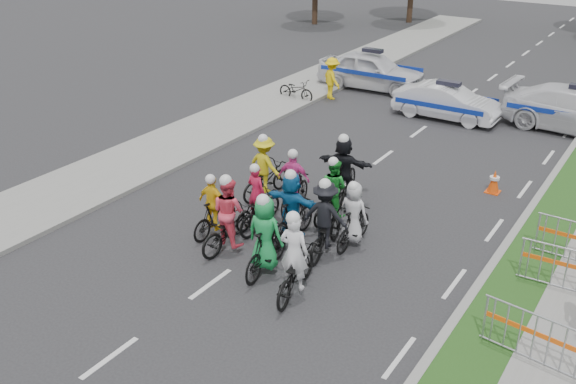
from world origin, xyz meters
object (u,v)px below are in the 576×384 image
Objects in this scene: rider_6 at (257,204)px; marshal_hiviz at (332,78)px; barrier_0 at (533,340)px; parked_bike at (296,90)px; cone_0 at (494,181)px; rider_0 at (295,267)px; rider_4 at (325,224)px; barrier_1 at (566,271)px; police_car_1 at (447,102)px; rider_11 at (344,172)px; rider_7 at (353,221)px; rider_1 at (266,243)px; rider_3 at (214,211)px; rider_5 at (292,211)px; rider_9 at (294,187)px; police_car_0 at (372,70)px; rider_8 at (334,197)px; rider_10 at (265,173)px; rider_2 at (230,222)px.

marshal_hiviz is (-3.94, 10.93, 0.29)m from rider_6.
barrier_0 is 17.19m from parked_bike.
cone_0 is 0.41× the size of parked_bike.
rider_0 reaches higher than rider_4.
barrier_1 is 15.42m from parked_bike.
rider_0 is at bearing -143.72° from parked_bike.
rider_6 reaches higher than police_car_1.
rider_7 is at bearing 116.72° from rider_11.
rider_1 is 1.16× the size of marshal_hiviz.
rider_3 is 0.86× the size of rider_11.
rider_7 is 0.89× the size of barrier_0.
rider_1 reaches higher than marshal_hiviz.
rider_6 reaches higher than parked_bike.
marshal_hiviz is at bearing -70.26° from rider_4.
rider_4 is at bearing 177.87° from rider_5.
rider_5 reaches higher than cone_0.
rider_9 is (-2.27, 0.86, 0.01)m from rider_7.
rider_11 is at bearing -160.99° from police_car_0.
police_car_1 is 2.01× the size of barrier_0.
marshal_hiviz is (-0.70, -2.32, 0.06)m from police_car_0.
rider_4 is 1.73m from rider_8.
rider_1 reaches higher than rider_9.
rider_10 is 8.91m from barrier_0.
barrier_1 is 2.86× the size of cone_0.
rider_4 is at bearing 118.34° from rider_8.
marshal_hiviz is 1.03× the size of parked_bike.
police_car_0 is at bearing -73.29° from marshal_hiviz.
rider_3 is 0.94× the size of rider_9.
police_car_0 is 18.48m from barrier_0.
rider_9 reaches higher than rider_7.
marshal_hiviz is (-3.15, 9.44, 0.13)m from rider_10.
police_car_1 is at bearing -93.81° from rider_0.
rider_2 is 0.50× the size of police_car_1.
police_car_1 reaches higher than barrier_1.
rider_9 is 0.93× the size of rider_10.
cone_0 is at bearing -111.10° from parked_bike.
rider_8 is (-0.67, 1.60, -0.08)m from rider_4.
cone_0 is at bearing -137.38° from rider_10.
rider_7 is at bearing -153.83° from rider_3.
rider_10 is (-0.98, 2.91, 0.00)m from rider_2.
rider_2 is 1.02× the size of barrier_0.
rider_6 is at bearing -76.30° from rider_2.
rider_1 is 1.09× the size of rider_8.
rider_2 is (-1.36, 0.42, -0.04)m from rider_1.
rider_2 reaches higher than rider_7.
rider_8 is (1.56, 1.29, 0.10)m from rider_6.
rider_1 is at bearing -154.56° from barrier_1.
rider_0 is 1.05× the size of barrier_1.
rider_4 is at bearing -90.12° from rider_0.
police_car_1 reaches higher than parked_bike.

